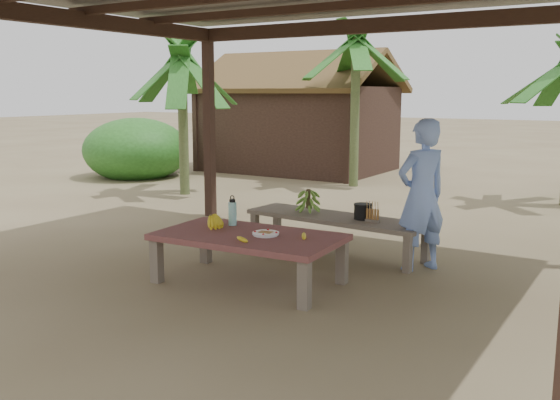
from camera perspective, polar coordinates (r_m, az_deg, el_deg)
The scene contains 15 objects.
ground at distance 6.28m, azimuth 1.01°, elevation -7.55°, with size 80.00×80.00×0.00m, color brown.
work_table at distance 6.16m, azimuth -2.87°, elevation -3.72°, with size 1.85×1.10×0.50m.
bench at distance 7.32m, azimuth 5.10°, elevation -1.89°, with size 2.24×0.79×0.45m.
ripe_banana_bunch at distance 6.46m, azimuth -6.33°, elevation -1.86°, with size 0.25×0.21×0.15m, color yellow, non-canonical shape.
plate at distance 6.08m, azimuth -1.32°, elevation -3.10°, with size 0.26×0.26×0.04m.
loose_banana_front at distance 5.84m, azimuth -3.46°, elevation -3.62°, with size 0.04×0.15×0.04m, color yellow.
loose_banana_side at distance 5.96m, azimuth 2.20°, elevation -3.31°, with size 0.04×0.16×0.04m, color yellow.
water_flask at distance 6.54m, azimuth -4.37°, elevation -1.16°, with size 0.09×0.09×0.32m.
green_banana_stalk at distance 7.49m, azimuth 2.60°, elevation -0.01°, with size 0.26×0.26×0.30m, color #598C2D, non-canonical shape.
cooking_pot at distance 7.15m, azimuth 7.59°, elevation -1.08°, with size 0.20×0.20×0.17m, color black.
skewer_rack at distance 7.00m, azimuth 8.46°, elevation -1.05°, with size 0.18×0.08×0.24m, color #A57F47, non-canonical shape.
woman at distance 6.73m, azimuth 12.82°, elevation 0.43°, with size 0.59×0.39×1.61m, color #7A98E7.
hut at distance 15.19m, azimuth 1.82°, elevation 6.91°, with size 4.40×3.43×2.85m.
banana_plant_nw at distance 12.61m, azimuth 6.97°, elevation 13.27°, with size 1.80×1.80×3.14m.
banana_plant_w at distance 11.64m, azimuth -8.97°, elevation 11.49°, with size 1.80×1.80×2.72m.
Camera 1 is at (3.05, -5.16, 1.88)m, focal length 40.00 mm.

